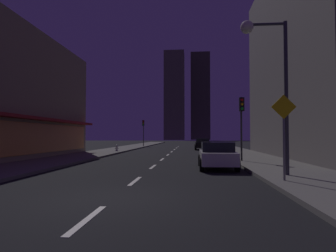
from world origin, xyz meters
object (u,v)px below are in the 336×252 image
object	(u,v)px
traffic_light_far_left	(143,127)
car_parked_far	(202,144)
fire_hydrant_far_left	(117,148)
street_lamp_right	(266,59)
pedestrian_crossing_sign	(284,129)
car_parked_near	(217,155)
traffic_light_near_right	(242,114)

from	to	relation	value
traffic_light_far_left	car_parked_far	bearing A→B (deg)	-42.62
fire_hydrant_far_left	street_lamp_right	size ratio (longest dim) A/B	0.10
car_parked_far	street_lamp_right	xyz separation A→B (m)	(1.78, -24.86, 4.33)
fire_hydrant_far_left	street_lamp_right	distance (m)	21.98
car_parked_far	fire_hydrant_far_left	bearing A→B (deg)	-145.33
traffic_light_far_left	street_lamp_right	distance (m)	35.02
traffic_light_far_left	pedestrian_crossing_sign	bearing A→B (deg)	-72.30
fire_hydrant_far_left	pedestrian_crossing_sign	xyz separation A→B (m)	(11.50, -19.84, 1.56)
car_parked_far	traffic_light_far_left	world-z (taller)	traffic_light_far_left
car_parked_near	street_lamp_right	world-z (taller)	street_lamp_right
car_parked_near	car_parked_far	distance (m)	21.36
car_parked_near	traffic_light_near_right	world-z (taller)	traffic_light_near_right
car_parked_far	traffic_light_near_right	bearing A→B (deg)	-84.00
fire_hydrant_far_left	traffic_light_far_left	distance (m)	15.20
traffic_light_far_left	street_lamp_right	xyz separation A→B (m)	(10.88, -33.23, 1.87)
car_parked_near	traffic_light_near_right	size ratio (longest dim) A/B	1.01
traffic_light_far_left	street_lamp_right	bearing A→B (deg)	-71.87
traffic_light_far_left	pedestrian_crossing_sign	size ratio (longest dim) A/B	1.33
car_parked_far	pedestrian_crossing_sign	bearing A→B (deg)	-85.67
street_lamp_right	fire_hydrant_far_left	bearing A→B (deg)	121.66
car_parked_near	pedestrian_crossing_sign	size ratio (longest dim) A/B	1.34
car_parked_far	street_lamp_right	distance (m)	25.30
street_lamp_right	traffic_light_far_left	bearing A→B (deg)	108.13
fire_hydrant_far_left	traffic_light_far_left	world-z (taller)	traffic_light_far_left
fire_hydrant_far_left	traffic_light_far_left	xyz separation A→B (m)	(0.40, 14.94, 2.74)
traffic_light_near_right	pedestrian_crossing_sign	world-z (taller)	traffic_light_near_right
car_parked_near	pedestrian_crossing_sign	world-z (taller)	pedestrian_crossing_sign
car_parked_near	traffic_light_near_right	bearing A→B (deg)	59.81
car_parked_near	traffic_light_far_left	distance (m)	31.19
car_parked_near	street_lamp_right	size ratio (longest dim) A/B	0.64
traffic_light_near_right	traffic_light_far_left	distance (m)	28.66
car_parked_near	car_parked_far	world-z (taller)	same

